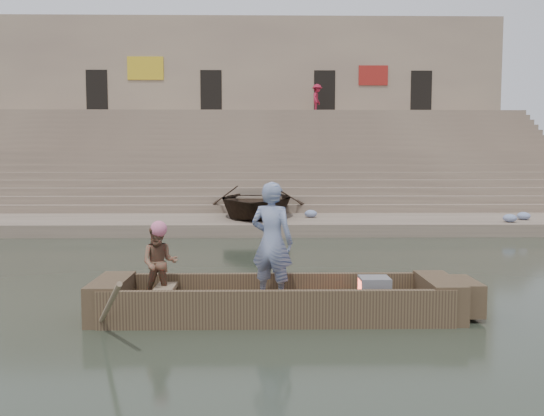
{
  "coord_description": "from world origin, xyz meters",
  "views": [
    {
      "loc": [
        1.15,
        -11.64,
        2.44
      ],
      "look_at": [
        1.36,
        0.55,
        1.4
      ],
      "focal_mm": 37.7,
      "sensor_mm": 36.0,
      "label": 1
    }
  ],
  "objects_px": {
    "rowing_man": "(159,263)",
    "television": "(374,290)",
    "main_rowboat": "(276,310)",
    "standing_man": "(272,242)",
    "beached_rowboat": "(255,201)",
    "pedestrian": "(317,99)"
  },
  "relations": [
    {
      "from": "rowing_man",
      "to": "television",
      "type": "height_order",
      "value": "rowing_man"
    },
    {
      "from": "television",
      "to": "rowing_man",
      "type": "bearing_deg",
      "value": 177.0
    },
    {
      "from": "rowing_man",
      "to": "television",
      "type": "xyz_separation_m",
      "value": [
        3.35,
        -0.18,
        -0.4
      ]
    },
    {
      "from": "main_rowboat",
      "to": "rowing_man",
      "type": "xyz_separation_m",
      "value": [
        -1.83,
        0.18,
        0.71
      ]
    },
    {
      "from": "main_rowboat",
      "to": "rowing_man",
      "type": "relative_size",
      "value": 4.17
    },
    {
      "from": "main_rowboat",
      "to": "standing_man",
      "type": "distance_m",
      "value": 1.06
    },
    {
      "from": "rowing_man",
      "to": "beached_rowboat",
      "type": "height_order",
      "value": "beached_rowboat"
    },
    {
      "from": "main_rowboat",
      "to": "standing_man",
      "type": "bearing_deg",
      "value": 112.99
    },
    {
      "from": "standing_man",
      "to": "rowing_man",
      "type": "distance_m",
      "value": 1.8
    },
    {
      "from": "beached_rowboat",
      "to": "standing_man",
      "type": "bearing_deg",
      "value": -85.03
    },
    {
      "from": "rowing_man",
      "to": "television",
      "type": "relative_size",
      "value": 2.61
    },
    {
      "from": "main_rowboat",
      "to": "television",
      "type": "height_order",
      "value": "television"
    },
    {
      "from": "rowing_man",
      "to": "beached_rowboat",
      "type": "xyz_separation_m",
      "value": [
        1.37,
        11.48,
        0.14
      ]
    },
    {
      "from": "standing_man",
      "to": "pedestrian",
      "type": "relative_size",
      "value": 1.1
    },
    {
      "from": "standing_man",
      "to": "main_rowboat",
      "type": "bearing_deg",
      "value": 136.55
    },
    {
      "from": "rowing_man",
      "to": "television",
      "type": "bearing_deg",
      "value": -5.95
    },
    {
      "from": "main_rowboat",
      "to": "standing_man",
      "type": "xyz_separation_m",
      "value": [
        -0.06,
        0.14,
        1.05
      ]
    },
    {
      "from": "main_rowboat",
      "to": "rowing_man",
      "type": "bearing_deg",
      "value": 174.51
    },
    {
      "from": "main_rowboat",
      "to": "pedestrian",
      "type": "xyz_separation_m",
      "value": [
        3.07,
        25.73,
        5.94
      ]
    },
    {
      "from": "rowing_man",
      "to": "pedestrian",
      "type": "distance_m",
      "value": 26.54
    },
    {
      "from": "rowing_man",
      "to": "main_rowboat",
      "type": "bearing_deg",
      "value": -8.43
    },
    {
      "from": "pedestrian",
      "to": "rowing_man",
      "type": "bearing_deg",
      "value": -175.37
    }
  ]
}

